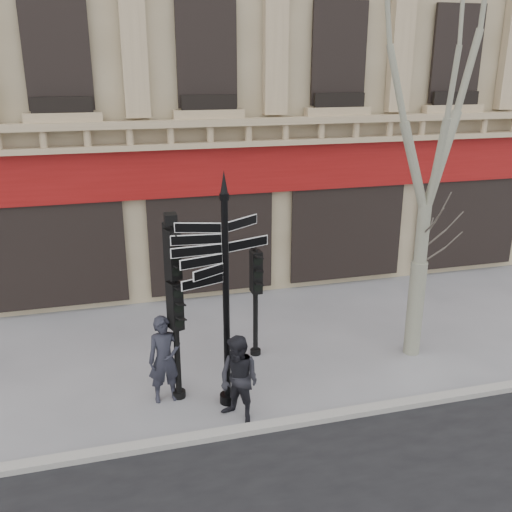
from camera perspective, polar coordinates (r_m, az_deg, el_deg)
The scene contains 8 objects.
ground at distance 11.92m, azimuth 0.28°, elevation -12.99°, with size 80.00×80.00×0.00m, color slate.
kerb at distance 10.77m, azimuth 2.34°, elevation -16.49°, with size 80.00×0.25×0.12m, color gray.
fingerpost at distance 10.14m, azimuth -3.10°, elevation 0.24°, with size 2.17×2.17×4.55m.
traffic_signal_main at distance 10.65m, azimuth -8.21°, elevation -2.99°, with size 0.49×0.42×3.74m.
traffic_signal_secondary at distance 12.40m, azimuth -0.05°, elevation -2.74°, with size 0.43×0.31×2.48m.
plane_tree at distance 12.16m, azimuth 17.68°, elevation 16.34°, with size 3.18×3.18×8.46m.
pedestrian_a at distance 11.24m, azimuth -9.13°, elevation -10.17°, with size 0.64×0.42×1.76m, color #20212B.
pedestrian_b at distance 10.55m, azimuth -1.71°, elevation -12.26°, with size 0.81×0.63×1.68m, color black.
Camera 1 is at (-2.70, -9.78, 6.27)m, focal length 40.00 mm.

